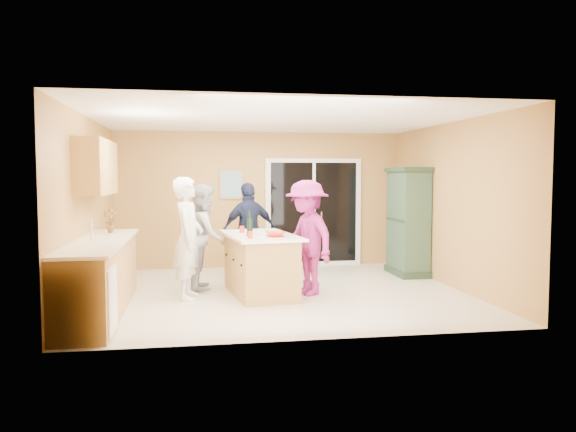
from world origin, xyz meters
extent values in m
plane|color=beige|center=(0.00, 0.00, 0.00)|extent=(5.50, 5.50, 0.00)
cube|color=white|center=(0.00, 0.00, 2.60)|extent=(5.50, 5.00, 0.10)
cube|color=tan|center=(0.00, 2.50, 1.30)|extent=(5.50, 0.10, 2.60)
cube|color=tan|center=(0.00, -2.50, 1.30)|extent=(5.50, 0.10, 2.60)
cube|color=tan|center=(-2.75, 0.00, 1.30)|extent=(0.10, 5.00, 2.60)
cube|color=tan|center=(2.75, 0.00, 1.30)|extent=(0.10, 5.00, 2.60)
cube|color=#B98448|center=(-2.45, -0.90, 0.45)|extent=(0.60, 3.00, 0.90)
cube|color=white|center=(-2.44, -2.00, 0.40)|extent=(0.62, 0.60, 0.72)
cube|color=white|center=(-2.44, -0.90, 0.92)|extent=(0.65, 3.05, 0.04)
cylinder|color=silver|center=(-2.45, -1.40, 1.09)|extent=(0.02, 0.02, 0.30)
cube|color=#B98448|center=(-2.58, -0.20, 1.88)|extent=(0.35, 1.60, 0.75)
cube|color=silver|center=(1.05, 2.47, 1.05)|extent=(1.90, 0.05, 2.10)
cube|color=black|center=(1.05, 2.46, 1.05)|extent=(1.70, 0.03, 1.94)
cube|color=silver|center=(1.05, 2.45, 1.05)|extent=(0.06, 0.04, 1.94)
cube|color=silver|center=(1.20, 2.44, 1.00)|extent=(0.02, 0.03, 0.12)
cube|color=#A38151|center=(-0.55, 2.48, 1.60)|extent=(0.46, 0.03, 0.56)
cube|color=#528BAA|center=(-0.55, 2.47, 1.60)|extent=(0.38, 0.02, 0.48)
cube|color=#B98448|center=(-0.30, -0.10, 0.43)|extent=(0.98, 1.61, 0.86)
cube|color=white|center=(-0.30, -0.10, 0.88)|extent=(1.15, 1.82, 0.04)
cube|color=black|center=(-0.30, -0.10, 0.05)|extent=(0.89, 1.52, 0.10)
cube|color=#1F3222|center=(2.49, 1.18, 0.06)|extent=(0.53, 1.00, 0.11)
cube|color=#334D38|center=(2.49, 1.18, 0.94)|extent=(0.47, 0.94, 1.78)
cube|color=#1F3222|center=(2.49, 1.18, 1.87)|extent=(0.55, 1.04, 0.08)
imported|color=white|center=(-1.34, -0.20, 0.87)|extent=(0.50, 0.69, 1.74)
imported|color=gray|center=(-1.10, 0.49, 0.82)|extent=(0.65, 0.82, 1.63)
imported|color=#1B1F3B|center=(-0.33, 1.32, 0.82)|extent=(1.04, 0.65, 1.65)
imported|color=#972172|center=(0.38, -0.20, 0.85)|extent=(1.03, 1.26, 1.69)
imported|color=red|center=(-0.12, -0.48, 0.94)|extent=(0.29, 0.29, 0.07)
imported|color=#AB2411|center=(-2.45, 0.05, 1.12)|extent=(0.21, 0.16, 0.35)
cylinder|color=red|center=(-0.50, -0.67, 0.95)|extent=(0.07, 0.07, 0.10)
cylinder|color=red|center=(-0.55, 0.13, 0.95)|extent=(0.07, 0.07, 0.10)
cylinder|color=black|center=(-0.48, -0.37, 1.03)|extent=(0.08, 0.08, 0.26)
cylinder|color=black|center=(-0.48, -0.37, 1.21)|extent=(0.03, 0.03, 0.10)
cylinder|color=silver|center=(-0.25, -0.27, 0.91)|extent=(0.26, 0.26, 0.01)
camera|label=1|loc=(-1.23, -8.27, 1.74)|focal=35.00mm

